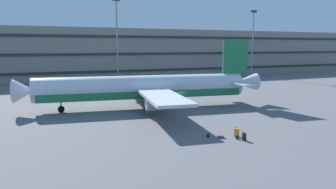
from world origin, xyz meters
The scene contains 10 objects.
ground_plane centered at (0.00, 0.00, 0.00)m, with size 600.00×600.00×0.00m, color #5B5B60.
terminal_structure centered at (0.00, 49.77, 7.01)m, with size 173.19×14.83×14.01m.
airliner centered at (-4.11, 1.47, 2.99)m, with size 35.97×29.25×9.97m.
light_mast_left centered at (-0.27, 34.56, 11.93)m, with size 1.80×0.50×20.52m.
light_mast_center_left centered at (40.21, 34.56, 11.37)m, with size 1.80×0.50×19.44m.
suitcase_scuffed centered at (-2.17, -15.85, 0.12)m, with size 0.72×0.71×0.24m.
suitcase_silver centered at (-0.57, -17.49, 0.40)m, with size 0.35×0.49×0.88m.
suitcase_black centered at (-0.43, -16.08, 0.43)m, with size 0.46×0.52×0.97m.
backpack_navy centered at (-0.89, -16.82, 0.19)m, with size 0.42×0.35×0.45m.
backpack_large centered at (-3.25, -15.26, 0.21)m, with size 0.41×0.36×0.48m.
Camera 1 is at (-18.63, -41.56, 9.02)m, focal length 33.35 mm.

